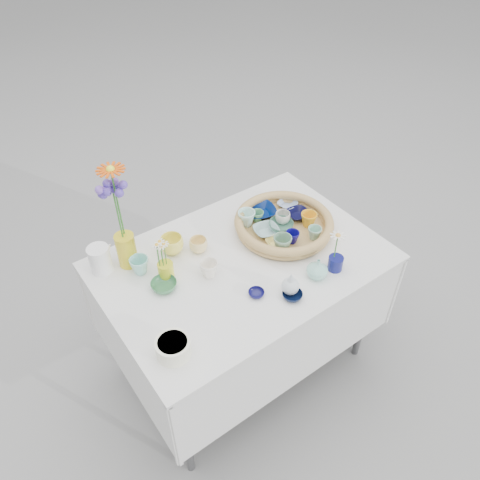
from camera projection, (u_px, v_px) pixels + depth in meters
ground at (242, 359)px, 2.61m from camera, size 80.00×80.00×0.00m
display_table at (242, 359)px, 2.61m from camera, size 1.26×0.86×0.77m
wicker_tray at (284, 224)px, 2.23m from camera, size 0.47×0.47×0.08m
tray_ceramic_0 at (261, 211)px, 2.31m from camera, size 0.18×0.18×0.04m
tray_ceramic_1 at (298, 214)px, 2.30m from camera, size 0.13×0.13×0.03m
tray_ceramic_2 at (309, 220)px, 2.23m from camera, size 0.09×0.09×0.07m
tray_ceramic_3 at (281, 226)px, 2.23m from camera, size 0.12×0.12×0.04m
tray_ceramic_4 at (282, 244)px, 2.10m from camera, size 0.11×0.11×0.08m
tray_ceramic_5 at (266, 231)px, 2.21m from camera, size 0.14×0.14×0.03m
tray_ceramic_6 at (247, 218)px, 2.24m from camera, size 0.11×0.11×0.08m
tray_ceramic_7 at (283, 218)px, 2.26m from camera, size 0.09×0.09×0.06m
tray_ceramic_8 at (287, 204)px, 2.36m from camera, size 0.12×0.12×0.02m
tray_ceramic_9 at (292, 237)px, 2.15m from camera, size 0.07×0.07×0.06m
tray_ceramic_10 at (276, 243)px, 2.15m from camera, size 0.10×0.10×0.02m
tray_ceramic_11 at (314, 233)px, 2.17m from camera, size 0.07×0.07×0.06m
tray_ceramic_12 at (258, 216)px, 2.27m from camera, size 0.07×0.07×0.06m
loose_ceramic_0 at (172, 245)px, 2.12m from camera, size 0.13×0.13×0.08m
loose_ceramic_1 at (198, 245)px, 2.13m from camera, size 0.10×0.10×0.07m
loose_ceramic_2 at (164, 285)px, 1.96m from camera, size 0.14×0.14×0.03m
loose_ceramic_3 at (209, 269)px, 2.01m from camera, size 0.10×0.10×0.08m
loose_ceramic_4 at (256, 293)px, 1.94m from camera, size 0.08×0.08×0.02m
loose_ceramic_5 at (140, 266)px, 2.02m from camera, size 0.09×0.09×0.08m
loose_ceramic_6 at (292, 295)px, 1.93m from camera, size 0.11×0.11×0.03m
fluted_bowl at (173, 347)px, 1.71m from camera, size 0.17×0.17×0.07m
bud_vase_paleblue at (291, 283)px, 1.92m from camera, size 0.09×0.09×0.11m
bud_vase_seafoam at (317, 268)px, 1.99m from camera, size 0.10×0.10×0.10m
bud_vase_cobalt at (335, 263)px, 2.04m from camera, size 0.07×0.07×0.07m
single_daisy at (336, 246)px, 1.98m from camera, size 0.09×0.09×0.14m
tall_vase_yellow at (127, 250)px, 2.03m from camera, size 0.11×0.11×0.16m
gerbera at (118, 203)px, 1.89m from camera, size 0.16×0.16×0.34m
hydrangea at (118, 216)px, 1.90m from camera, size 0.10×0.10×0.31m
white_pitcher at (100, 259)px, 2.02m from camera, size 0.15×0.12×0.13m
daisy_cup at (166, 270)px, 2.00m from camera, size 0.08×0.08×0.07m
daisy_posy at (160, 252)px, 1.94m from camera, size 0.09×0.09×0.13m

